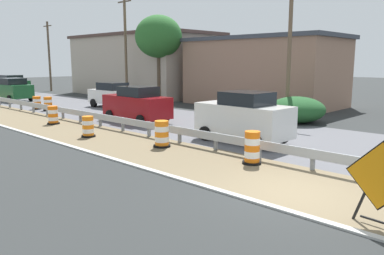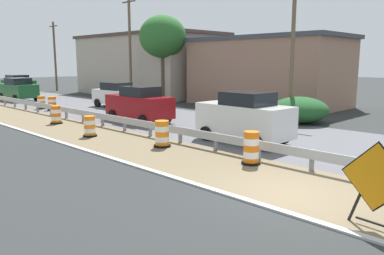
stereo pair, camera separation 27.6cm
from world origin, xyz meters
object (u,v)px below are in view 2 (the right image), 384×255
object	(u,v)px
traffic_barrel_farther	(52,104)
utility_pole_mid	(130,47)
traffic_barrel_mid	(90,127)
utility_pole_far	(55,55)
traffic_barrel_nearest	(251,149)
traffic_barrel_farthest	(41,103)
car_lead_far_lane	(18,89)
utility_pole_near	(293,47)
warning_sign_diamond	(375,181)
car_distant_b	(244,117)
car_distant_a	(118,95)
traffic_barrel_close	(162,135)
car_lead_near_lane	(139,104)
car_trailing_near_lane	(18,84)
traffic_barrel_far	(56,116)

from	to	relation	value
traffic_barrel_farther	utility_pole_mid	world-z (taller)	utility_pole_mid
traffic_barrel_mid	utility_pole_far	world-z (taller)	utility_pole_far
traffic_barrel_nearest	traffic_barrel_farthest	size ratio (longest dim) A/B	1.20
traffic_barrel_farther	utility_pole_far	bearing A→B (deg)	62.98
traffic_barrel_mid	traffic_barrel_farthest	bearing A→B (deg)	75.69
traffic_barrel_farther	car_lead_far_lane	size ratio (longest dim) A/B	0.21
traffic_barrel_farther	traffic_barrel_mid	bearing A→B (deg)	-107.05
utility_pole_near	utility_pole_mid	distance (m)	16.45
traffic_barrel_mid	car_lead_far_lane	world-z (taller)	car_lead_far_lane
warning_sign_diamond	car_distant_b	bearing A→B (deg)	-119.54
utility_pole_mid	car_distant_a	bearing A→B (deg)	-136.76
traffic_barrel_nearest	warning_sign_diamond	bearing A→B (deg)	-116.07
traffic_barrel_farthest	utility_pole_far	world-z (taller)	utility_pole_far
traffic_barrel_nearest	traffic_barrel_mid	distance (m)	8.44
traffic_barrel_close	car_lead_near_lane	distance (m)	6.99
warning_sign_diamond	traffic_barrel_close	distance (m)	9.39
warning_sign_diamond	traffic_barrel_farther	bearing A→B (deg)	-94.60
car_lead_near_lane	utility_pole_far	bearing A→B (deg)	-15.69
traffic_barrel_close	car_lead_near_lane	size ratio (longest dim) A/B	0.24
utility_pole_near	utility_pole_far	distance (m)	31.96
car_trailing_near_lane	car_lead_far_lane	size ratio (longest dim) A/B	1.01
utility_pole_mid	traffic_barrel_mid	bearing A→B (deg)	-132.85
warning_sign_diamond	traffic_barrel_farther	xyz separation A→B (m)	(4.38, 24.03, -0.60)
traffic_barrel_close	traffic_barrel_mid	bearing A→B (deg)	103.20
car_lead_near_lane	car_lead_far_lane	distance (m)	17.80
traffic_barrel_close	traffic_barrel_far	distance (m)	8.83
traffic_barrel_far	car_lead_near_lane	bearing A→B (deg)	-36.26
traffic_barrel_mid	car_distant_a	distance (m)	11.63
car_lead_near_lane	traffic_barrel_nearest	bearing A→B (deg)	163.92
car_distant_a	utility_pole_mid	bearing A→B (deg)	131.04
traffic_barrel_close	car_trailing_near_lane	distance (m)	31.99
warning_sign_diamond	traffic_barrel_farther	size ratio (longest dim) A/B	1.94
traffic_barrel_farthest	car_trailing_near_lane	size ratio (longest dim) A/B	0.20
traffic_barrel_far	car_lead_far_lane	world-z (taller)	car_lead_far_lane
traffic_barrel_mid	car_trailing_near_lane	world-z (taller)	car_trailing_near_lane
car_lead_near_lane	car_distant_b	world-z (taller)	car_distant_b
warning_sign_diamond	car_lead_far_lane	distance (m)	33.44
traffic_barrel_nearest	utility_pole_near	distance (m)	11.84
traffic_barrel_far	utility_pole_far	world-z (taller)	utility_pole_far
traffic_barrel_farthest	traffic_barrel_far	bearing A→B (deg)	-108.34
utility_pole_far	traffic_barrel_farther	bearing A→B (deg)	-117.02
traffic_barrel_mid	car_trailing_near_lane	size ratio (longest dim) A/B	0.21
traffic_barrel_farthest	utility_pole_near	xyz separation A→B (m)	(8.48, -15.88, 3.93)
car_lead_near_lane	car_distant_a	distance (m)	7.53
car_lead_far_lane	car_distant_a	bearing A→B (deg)	-165.72
traffic_barrel_farthest	car_distant_a	distance (m)	5.64
car_trailing_near_lane	car_distant_b	distance (m)	33.38
car_lead_near_lane	utility_pole_mid	distance (m)	13.48
car_lead_far_lane	car_distant_a	xyz separation A→B (m)	(3.24, -10.98, -0.06)
car_lead_near_lane	traffic_barrel_close	bearing A→B (deg)	150.84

